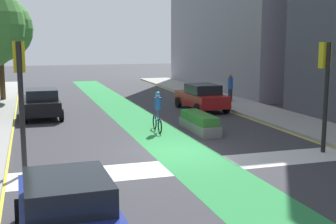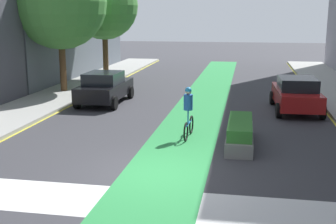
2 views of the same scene
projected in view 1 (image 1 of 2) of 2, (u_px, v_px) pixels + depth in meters
ground_plane at (175, 152)px, 16.86m from camera, size 120.00×120.00×0.00m
bike_lane_paint at (181, 151)px, 16.93m from camera, size 2.40×60.00×0.01m
crosswalk_band at (194, 166)px, 14.98m from camera, size 12.00×1.80×0.01m
curb_stripe_left at (6, 165)px, 15.10m from camera, size 0.16×60.00×0.01m
curb_stripe_right at (312, 141)px, 18.63m from camera, size 0.16×60.00×0.01m
traffic_signal_near_right at (325, 75)px, 16.44m from camera, size 0.35×0.52×4.08m
traffic_signal_near_left at (20, 82)px, 13.69m from camera, size 0.35×0.52×4.13m
car_black_left_far at (42, 103)px, 24.10m from camera, size 2.02×4.20×1.57m
car_blue_left_near at (67, 212)px, 8.84m from camera, size 2.10×4.24×1.57m
car_red_right_far at (202, 97)px, 26.56m from camera, size 2.17×4.27×1.57m
cyclist_in_lane at (158, 111)px, 20.35m from camera, size 0.32×1.73×1.86m
pedestrian_sidewalk_right_a at (230, 87)px, 29.42m from camera, size 0.34×0.34×1.78m
median_planter at (199, 123)px, 20.49m from camera, size 0.87×3.22×0.85m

